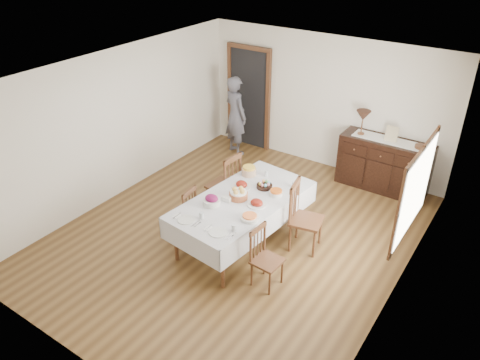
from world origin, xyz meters
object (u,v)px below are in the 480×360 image
Objects in this scene: chair_left_near at (184,213)px; table_lamp at (363,116)px; chair_left_far at (226,183)px; person at (236,113)px; dining_table at (243,204)px; chair_right_near at (265,257)px; sideboard at (384,164)px; chair_right_far at (303,216)px.

chair_left_near is 1.97× the size of table_lamp.
chair_left_near is 0.97m from chair_left_far.
chair_left_near is 3.66m from table_lamp.
chair_left_near is 3.19m from person.
dining_table is 0.95m from chair_left_near.
chair_right_near is (0.77, -0.62, -0.24)m from dining_table.
chair_right_near is 0.50× the size of person.
person is (-3.11, -0.27, 0.40)m from sideboard.
dining_table is 0.92m from chair_right_far.
sideboard is (1.22, 2.82, -0.20)m from dining_table.
dining_table is 1.34× the size of person.
table_lamp reaches higher than chair_right_far.
dining_table is 0.90m from chair_left_far.
table_lamp reaches higher than dining_table.
person is at bearing -145.66° from chair_left_far.
chair_right_far is at bearing -87.80° from table_lamp.
sideboard is at bearing -153.86° from person.
chair_left_near is (-0.82, -0.42, -0.23)m from dining_table.
chair_right_near is (1.47, -1.16, -0.11)m from chair_left_far.
person is (-1.18, 2.01, 0.33)m from chair_left_far.
chair_right_near is 1.94× the size of table_lamp.
chair_left_near is at bearing -2.61° from chair_left_far.
sideboard is 3.53× the size of table_lamp.
person is at bearing 132.62° from dining_table.
dining_table is at bearing -113.33° from sideboard.
dining_table is 5.20× the size of table_lamp.
chair_left_near is 0.82× the size of chair_right_far.
chair_right_far is (1.52, -0.14, -0.00)m from chair_left_far.
sideboard is (0.45, 3.44, 0.04)m from chair_right_near.
table_lamp is at bearing -176.28° from sideboard.
chair_right_far is 0.62× the size of person.
chair_right_far reaches higher than sideboard.
chair_left_near is 1.59m from chair_right_near.
dining_table is 2.65× the size of chair_left_near.
table_lamp reaches higher than chair_left_far.
chair_left_far is at bearing 166.97° from chair_left_near.
person is (-1.07, 2.98, 0.43)m from chair_left_near.
sideboard reaches higher than chair_right_near.
chair_right_far is 2.51m from table_lamp.
person is 2.66m from table_lamp.
chair_right_near is 1.02m from chair_right_far.
chair_right_near is 0.81× the size of chair_right_far.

